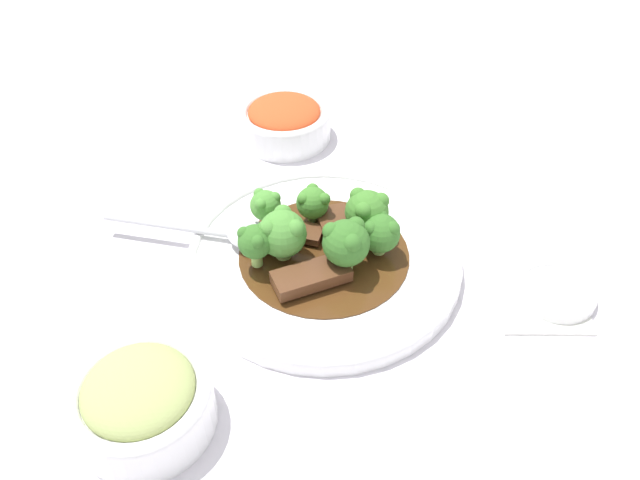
% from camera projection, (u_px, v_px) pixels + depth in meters
% --- Properties ---
extents(ground_plane, '(4.00, 4.00, 0.00)m').
position_uv_depth(ground_plane, '(320.00, 264.00, 0.64)').
color(ground_plane, silver).
extents(main_plate, '(0.28, 0.28, 0.02)m').
position_uv_depth(main_plate, '(320.00, 257.00, 0.64)').
color(main_plate, white).
rests_on(main_plate, ground_plane).
extents(beef_strip_0, '(0.04, 0.07, 0.01)m').
position_uv_depth(beef_strip_0, '(287.00, 230.00, 0.65)').
color(beef_strip_0, '#56331E').
rests_on(beef_strip_0, main_plate).
extents(beef_strip_1, '(0.06, 0.08, 0.01)m').
position_uv_depth(beef_strip_1, '(307.00, 276.00, 0.59)').
color(beef_strip_1, '#56331E').
rests_on(beef_strip_1, main_plate).
extents(beef_strip_2, '(0.07, 0.05, 0.01)m').
position_uv_depth(beef_strip_2, '(333.00, 228.00, 0.65)').
color(beef_strip_2, '#56331E').
rests_on(beef_strip_2, main_plate).
extents(broccoli_floret_0, '(0.05, 0.05, 0.05)m').
position_uv_depth(broccoli_floret_0, '(278.00, 233.00, 0.60)').
color(broccoli_floret_0, '#8EB756').
rests_on(broccoli_floret_0, main_plate).
extents(broccoli_floret_1, '(0.03, 0.03, 0.04)m').
position_uv_depth(broccoli_floret_1, '(262.00, 205.00, 0.64)').
color(broccoli_floret_1, '#7FA84C').
rests_on(broccoli_floret_1, main_plate).
extents(broccoli_floret_2, '(0.05, 0.05, 0.06)m').
position_uv_depth(broccoli_floret_2, '(342.00, 242.00, 0.59)').
color(broccoli_floret_2, '#7FA84C').
rests_on(broccoli_floret_2, main_plate).
extents(broccoli_floret_3, '(0.04, 0.04, 0.04)m').
position_uv_depth(broccoli_floret_3, '(376.00, 232.00, 0.61)').
color(broccoli_floret_3, '#7FA84C').
rests_on(broccoli_floret_3, main_plate).
extents(broccoli_floret_4, '(0.04, 0.04, 0.05)m').
position_uv_depth(broccoli_floret_4, '(363.00, 211.00, 0.62)').
color(broccoli_floret_4, '#8EB756').
rests_on(broccoli_floret_4, main_plate).
extents(broccoli_floret_5, '(0.03, 0.03, 0.05)m').
position_uv_depth(broccoli_floret_5, '(251.00, 242.00, 0.60)').
color(broccoli_floret_5, '#8EB756').
rests_on(broccoli_floret_5, main_plate).
extents(broccoli_floret_6, '(0.03, 0.03, 0.04)m').
position_uv_depth(broccoli_floret_6, '(309.00, 202.00, 0.65)').
color(broccoli_floret_6, '#7FA84C').
rests_on(broccoli_floret_6, main_plate).
extents(serving_spoon, '(0.06, 0.20, 0.01)m').
position_uv_depth(serving_spoon, '(239.00, 235.00, 0.64)').
color(serving_spoon, silver).
rests_on(serving_spoon, main_plate).
extents(side_bowl_kimchi, '(0.12, 0.12, 0.05)m').
position_uv_depth(side_bowl_kimchi, '(281.00, 120.00, 0.80)').
color(side_bowl_kimchi, white).
rests_on(side_bowl_kimchi, ground_plane).
extents(side_bowl_appetizer, '(0.11, 0.11, 0.06)m').
position_uv_depth(side_bowl_appetizer, '(137.00, 401.00, 0.49)').
color(side_bowl_appetizer, white).
rests_on(side_bowl_appetizer, ground_plane).
extents(sauce_dish, '(0.08, 0.08, 0.01)m').
position_uv_depth(sauce_dish, '(552.00, 292.00, 0.60)').
color(sauce_dish, white).
rests_on(sauce_dish, ground_plane).
extents(paper_napkin, '(0.10, 0.09, 0.01)m').
position_uv_depth(paper_napkin, '(533.00, 293.00, 0.61)').
color(paper_napkin, silver).
rests_on(paper_napkin, ground_plane).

